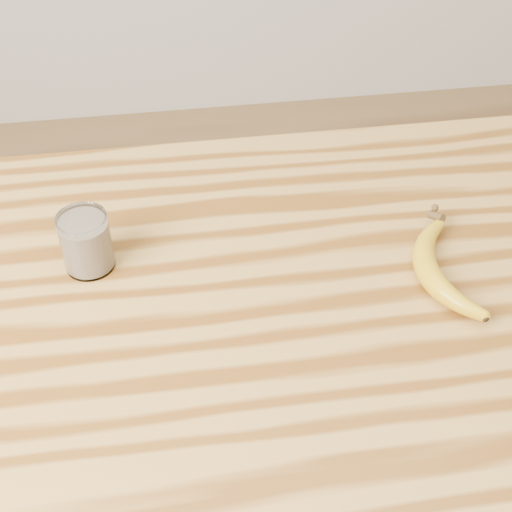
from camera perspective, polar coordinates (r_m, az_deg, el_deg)
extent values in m
cube|color=#A97C39|center=(0.97, 5.65, -4.31)|extent=(1.20, 0.80, 0.04)
cylinder|color=brown|center=(1.55, -18.56, -8.42)|extent=(0.06, 0.06, 0.86)
cylinder|color=white|center=(0.99, -13.44, 1.10)|extent=(0.07, 0.07, 0.09)
torus|color=white|center=(0.97, -13.84, 2.95)|extent=(0.07, 0.07, 0.00)
cylinder|color=beige|center=(1.00, -13.40, 0.90)|extent=(0.06, 0.06, 0.07)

